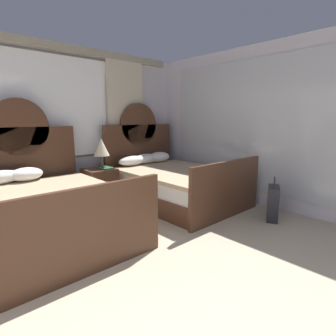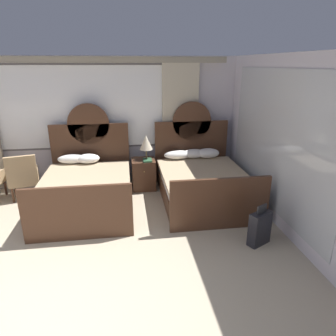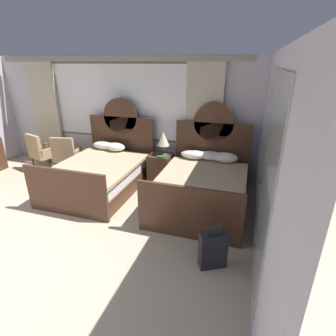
{
  "view_description": "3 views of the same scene",
  "coord_description": "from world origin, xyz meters",
  "px_view_note": "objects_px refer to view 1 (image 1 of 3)",
  "views": [
    {
      "loc": [
        -0.95,
        -0.49,
        1.5
      ],
      "look_at": [
        1.47,
        2.16,
        0.83
      ],
      "focal_mm": 28.73,
      "sensor_mm": 36.0,
      "label": 1
    },
    {
      "loc": [
        0.89,
        -2.33,
        2.55
      ],
      "look_at": [
        1.53,
        2.14,
        0.96
      ],
      "focal_mm": 31.88,
      "sensor_mm": 36.0,
      "label": 2
    },
    {
      "loc": [
        3.05,
        -1.55,
        2.55
      ],
      "look_at": [
        1.8,
        2.4,
        0.87
      ],
      "focal_mm": 28.05,
      "sensor_mm": 36.0,
      "label": 3
    }
  ],
  "objects_px": {
    "nightstand_between_beds": "(100,187)",
    "bed_near_window": "(49,210)",
    "bed_near_mirror": "(173,182)",
    "suitcase_on_floor": "(273,203)",
    "table_lamp_on_nightstand": "(101,147)",
    "book_on_nightstand": "(106,168)"
  },
  "relations": [
    {
      "from": "bed_near_window",
      "to": "suitcase_on_floor",
      "type": "height_order",
      "value": "bed_near_window"
    },
    {
      "from": "bed_near_mirror",
      "to": "suitcase_on_floor",
      "type": "xyz_separation_m",
      "value": [
        0.46,
        -1.67,
        -0.1
      ]
    },
    {
      "from": "bed_near_mirror",
      "to": "suitcase_on_floor",
      "type": "distance_m",
      "value": 1.73
    },
    {
      "from": "nightstand_between_beds",
      "to": "table_lamp_on_nightstand",
      "type": "relative_size",
      "value": 1.23
    },
    {
      "from": "bed_near_window",
      "to": "bed_near_mirror",
      "type": "relative_size",
      "value": 1.0
    },
    {
      "from": "suitcase_on_floor",
      "to": "bed_near_window",
      "type": "bearing_deg",
      "value": 148.02
    },
    {
      "from": "bed_near_window",
      "to": "nightstand_between_beds",
      "type": "xyz_separation_m",
      "value": [
        1.1,
        0.71,
        -0.03
      ]
    },
    {
      "from": "bed_near_window",
      "to": "table_lamp_on_nightstand",
      "type": "xyz_separation_m",
      "value": [
        1.17,
        0.72,
        0.65
      ]
    },
    {
      "from": "nightstand_between_beds",
      "to": "book_on_nightstand",
      "type": "bearing_deg",
      "value": -50.46
    },
    {
      "from": "book_on_nightstand",
      "to": "suitcase_on_floor",
      "type": "xyz_separation_m",
      "value": [
        1.47,
        -2.27,
        -0.4
      ]
    },
    {
      "from": "nightstand_between_beds",
      "to": "bed_near_window",
      "type": "bearing_deg",
      "value": -147.13
    },
    {
      "from": "table_lamp_on_nightstand",
      "to": "suitcase_on_floor",
      "type": "bearing_deg",
      "value": -58.06
    },
    {
      "from": "nightstand_between_beds",
      "to": "suitcase_on_floor",
      "type": "distance_m",
      "value": 2.83
    },
    {
      "from": "book_on_nightstand",
      "to": "nightstand_between_beds",
      "type": "bearing_deg",
      "value": 129.54
    },
    {
      "from": "bed_near_window",
      "to": "suitcase_on_floor",
      "type": "bearing_deg",
      "value": -31.98
    },
    {
      "from": "bed_near_window",
      "to": "table_lamp_on_nightstand",
      "type": "distance_m",
      "value": 1.52
    },
    {
      "from": "suitcase_on_floor",
      "to": "table_lamp_on_nightstand",
      "type": "bearing_deg",
      "value": 121.94
    },
    {
      "from": "bed_near_mirror",
      "to": "book_on_nightstand",
      "type": "xyz_separation_m",
      "value": [
        -1.01,
        0.6,
        0.3
      ]
    },
    {
      "from": "table_lamp_on_nightstand",
      "to": "suitcase_on_floor",
      "type": "xyz_separation_m",
      "value": [
        1.48,
        -2.38,
        -0.74
      ]
    },
    {
      "from": "bed_near_window",
      "to": "table_lamp_on_nightstand",
      "type": "relative_size",
      "value": 4.32
    },
    {
      "from": "bed_near_window",
      "to": "book_on_nightstand",
      "type": "height_order",
      "value": "bed_near_window"
    },
    {
      "from": "bed_near_mirror",
      "to": "book_on_nightstand",
      "type": "height_order",
      "value": "bed_near_mirror"
    }
  ]
}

